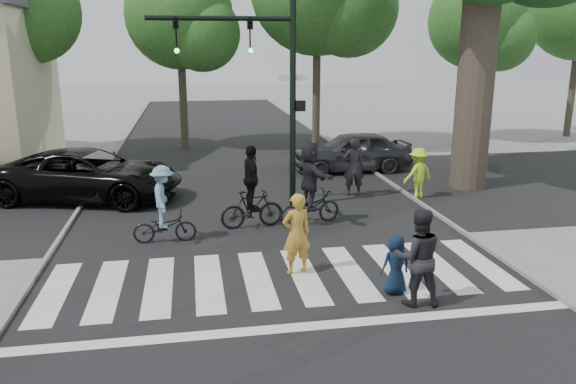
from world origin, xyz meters
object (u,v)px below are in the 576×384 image
pedestrian_child (396,264)px  cyclist_mid (252,194)px  pedestrian_adult (418,257)px  cyclist_left (164,210)px  traffic_signal (263,74)px  pedestrian_woman (297,234)px  cyclist_right (310,188)px  car_suv (88,175)px  car_grey (352,151)px

pedestrian_child → cyclist_mid: 5.10m
pedestrian_adult → cyclist_left: 6.39m
traffic_signal → cyclist_left: 4.90m
pedestrian_woman → pedestrian_child: size_ratio=1.47×
pedestrian_adult → cyclist_right: cyclist_right is taller
cyclist_mid → cyclist_right: 1.57m
traffic_signal → pedestrian_woman: traffic_signal is taller
pedestrian_child → pedestrian_adult: bearing=106.9°
pedestrian_adult → cyclist_mid: (-2.51, 5.06, -0.02)m
car_suv → pedestrian_adult: bearing=-124.5°
pedestrian_adult → car_suv: pedestrian_adult is taller
car_suv → pedestrian_woman: bearing=-126.5°
car_suv → car_grey: 9.57m
cyclist_right → car_suv: (-6.26, 3.61, -0.21)m
pedestrian_woman → pedestrian_adult: pedestrian_adult is taller
pedestrian_adult → car_suv: (-7.20, 8.68, -0.13)m
traffic_signal → car_suv: size_ratio=1.05×
pedestrian_woman → car_grey: pedestrian_woman is taller
pedestrian_woman → cyclist_mid: 3.27m
car_grey → cyclist_right: bearing=-27.6°
traffic_signal → cyclist_mid: (-0.58, -1.80, -2.99)m
cyclist_mid → traffic_signal: bearing=72.2°
pedestrian_adult → car_suv: size_ratio=0.33×
pedestrian_woman → cyclist_mid: size_ratio=0.79×
cyclist_mid → cyclist_right: (1.56, 0.00, 0.10)m
cyclist_mid → cyclist_right: cyclist_right is taller
cyclist_left → cyclist_right: (3.80, 0.79, 0.17)m
pedestrian_woman → cyclist_left: (-2.82, 2.44, -0.04)m
car_grey → pedestrian_woman: bearing=-24.7°
cyclist_left → cyclist_mid: bearing=19.3°
pedestrian_adult → cyclist_right: (-0.94, 5.06, 0.08)m
cyclist_right → traffic_signal: bearing=118.7°
traffic_signal → cyclist_mid: size_ratio=2.72×
pedestrian_adult → car_grey: 11.44m
pedestrian_child → car_suv: 10.74m
cyclist_left → car_grey: bearing=45.9°
traffic_signal → cyclist_mid: 3.54m
pedestrian_child → cyclist_left: 5.89m
pedestrian_child → car_suv: bearing=-55.1°
pedestrian_adult → cyclist_right: bearing=-70.0°
cyclist_left → pedestrian_child: bearing=-39.7°
cyclist_mid → cyclist_right: size_ratio=0.98×
pedestrian_child → car_grey: (2.23, 10.74, 0.17)m
cyclist_right → cyclist_left: bearing=-168.3°
pedestrian_child → pedestrian_woman: bearing=-43.5°
pedestrian_adult → car_grey: bearing=-90.7°
car_suv → car_grey: size_ratio=1.27×
pedestrian_woman → car_grey: (3.94, 9.42, -0.11)m
pedestrian_adult → cyclist_mid: size_ratio=0.84×
car_grey → traffic_signal: bearing=-43.9°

